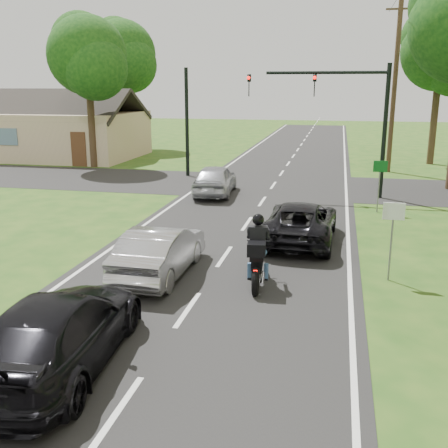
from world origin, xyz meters
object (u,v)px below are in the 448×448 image
(dark_suv, at_px, (300,222))
(silver_suv, at_px, (215,179))
(sign_green, at_px, (380,174))
(dark_car_behind, at_px, (58,331))
(traffic_signal, at_px, (344,106))
(sign_white, at_px, (393,223))
(motorcycle_rider, at_px, (257,257))
(utility_pole_far, at_px, (395,85))
(silver_sedan, at_px, (160,251))

(dark_suv, relative_size, silver_suv, 1.13)
(silver_suv, distance_m, sign_green, 7.66)
(dark_suv, relative_size, dark_car_behind, 0.97)
(silver_suv, xyz_separation_m, traffic_signal, (5.76, 0.93, 3.40))
(dark_suv, distance_m, silver_suv, 8.28)
(traffic_signal, height_order, sign_white, traffic_signal)
(motorcycle_rider, xyz_separation_m, traffic_signal, (2.02, 12.07, 3.38))
(motorcycle_rider, bearing_deg, sign_white, 11.87)
(utility_pole_far, bearing_deg, dark_car_behind, -107.31)
(motorcycle_rider, relative_size, sign_white, 1.05)
(motorcycle_rider, xyz_separation_m, dark_car_behind, (-2.90, -4.88, -0.03))
(motorcycle_rider, xyz_separation_m, dark_suv, (0.79, 4.21, -0.08))
(sign_white, bearing_deg, sign_green, 88.57)
(motorcycle_rider, relative_size, silver_sedan, 0.54)
(motorcycle_rider, xyz_separation_m, sign_green, (3.58, 9.05, 0.85))
(dark_suv, xyz_separation_m, silver_suv, (-4.54, 6.93, 0.06))
(dark_suv, distance_m, utility_pole_far, 16.96)
(motorcycle_rider, bearing_deg, dark_suv, 73.91)
(silver_sedan, height_order, sign_white, sign_white)
(sign_white, bearing_deg, motorcycle_rider, -162.70)
(silver_suv, relative_size, sign_green, 1.99)
(motorcycle_rider, xyz_separation_m, sign_white, (3.38, 1.05, 0.85))
(traffic_signal, bearing_deg, utility_pole_far, 70.32)
(silver_sedan, bearing_deg, dark_suv, -130.09)
(silver_suv, xyz_separation_m, utility_pole_far, (8.62, 8.93, 4.35))
(sign_white, distance_m, sign_green, 8.00)
(sign_white, bearing_deg, utility_pole_far, 85.49)
(silver_sedan, height_order, dark_car_behind, dark_car_behind)
(dark_suv, xyz_separation_m, sign_green, (2.79, 4.84, 0.92))
(motorcycle_rider, bearing_deg, sign_green, 63.00)
(traffic_signal, bearing_deg, silver_sedan, -111.54)
(silver_sedan, distance_m, sign_green, 10.93)
(silver_sedan, xyz_separation_m, silver_suv, (-1.05, 11.00, 0.04))
(dark_suv, bearing_deg, motorcycle_rider, 81.07)
(motorcycle_rider, height_order, sign_white, sign_white)
(traffic_signal, bearing_deg, sign_white, -82.95)
(silver_sedan, height_order, sign_green, sign_green)
(silver_suv, distance_m, dark_car_behind, 16.04)
(silver_sedan, xyz_separation_m, sign_green, (6.27, 8.91, 0.90))
(silver_sedan, xyz_separation_m, traffic_signal, (4.71, 11.92, 3.44))
(dark_suv, bearing_deg, silver_suv, -55.07)
(silver_suv, bearing_deg, dark_car_behind, 88.91)
(dark_car_behind, relative_size, utility_pole_far, 0.49)
(dark_car_behind, bearing_deg, silver_suv, -92.05)
(silver_suv, distance_m, traffic_signal, 6.75)
(silver_sedan, xyz_separation_m, dark_car_behind, (-0.21, -5.02, 0.03))
(silver_suv, height_order, utility_pole_far, utility_pole_far)
(sign_green, bearing_deg, dark_car_behind, -114.93)
(dark_car_behind, bearing_deg, sign_green, -120.01)
(dark_suv, bearing_deg, silver_sedan, 51.14)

